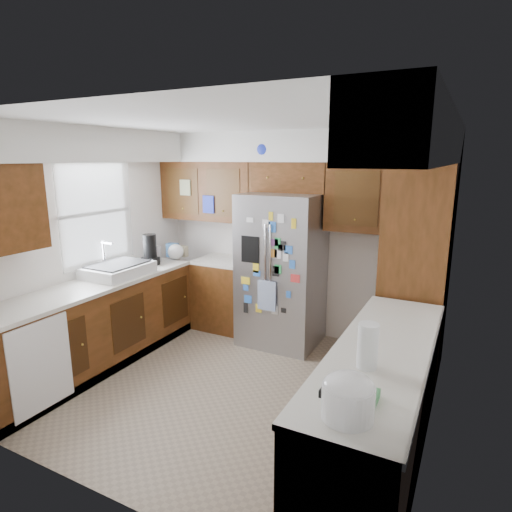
# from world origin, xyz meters

# --- Properties ---
(floor) EXTENTS (3.60, 3.60, 0.00)m
(floor) POSITION_xyz_m (0.00, 0.00, 0.00)
(floor) COLOR gray
(floor) RESTS_ON ground
(room_shell) EXTENTS (3.64, 3.24, 2.52)m
(room_shell) POSITION_xyz_m (-0.11, 0.36, 1.82)
(room_shell) COLOR white
(room_shell) RESTS_ON ground
(left_counter_run) EXTENTS (1.36, 3.20, 0.92)m
(left_counter_run) POSITION_xyz_m (-1.36, 0.03, 0.43)
(left_counter_run) COLOR #3D240B
(left_counter_run) RESTS_ON ground
(right_counter_run) EXTENTS (0.63, 2.25, 0.92)m
(right_counter_run) POSITION_xyz_m (1.50, -0.47, 0.42)
(right_counter_run) COLOR #3D240B
(right_counter_run) RESTS_ON ground
(pantry) EXTENTS (0.60, 0.90, 2.15)m
(pantry) POSITION_xyz_m (1.50, 1.15, 1.07)
(pantry) COLOR #3D240B
(pantry) RESTS_ON ground
(fridge) EXTENTS (0.90, 0.79, 1.80)m
(fridge) POSITION_xyz_m (-0.00, 1.20, 0.90)
(fridge) COLOR #9F9FA4
(fridge) RESTS_ON ground
(bridge_cabinet) EXTENTS (0.96, 0.34, 0.35)m
(bridge_cabinet) POSITION_xyz_m (0.00, 1.43, 1.98)
(bridge_cabinet) COLOR #3D240B
(bridge_cabinet) RESTS_ON fridge
(fridge_top_items) EXTENTS (0.61, 0.37, 0.28)m
(fridge_top_items) POSITION_xyz_m (-0.12, 1.39, 2.28)
(fridge_top_items) COLOR #1D30C1
(fridge_top_items) RESTS_ON bridge_cabinet
(sink_assembly) EXTENTS (0.52, 0.70, 0.37)m
(sink_assembly) POSITION_xyz_m (-1.50, 0.10, 0.99)
(sink_assembly) COLOR white
(sink_assembly) RESTS_ON left_counter_run
(left_counter_clutter) EXTENTS (0.32, 0.84, 0.38)m
(left_counter_clutter) POSITION_xyz_m (-1.47, 0.84, 1.05)
(left_counter_clutter) COLOR black
(left_counter_clutter) RESTS_ON left_counter_run
(rice_cooker) EXTENTS (0.28, 0.26, 0.23)m
(rice_cooker) POSITION_xyz_m (1.50, -1.38, 1.04)
(rice_cooker) COLOR white
(rice_cooker) RESTS_ON right_counter_run
(paper_towel) EXTENTS (0.13, 0.13, 0.29)m
(paper_towel) POSITION_xyz_m (1.46, -0.80, 1.06)
(paper_towel) COLOR white
(paper_towel) RESTS_ON right_counter_run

